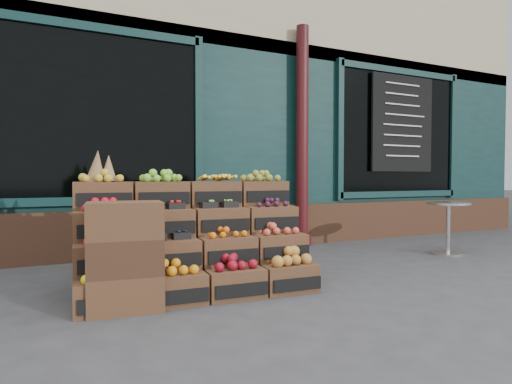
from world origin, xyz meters
name	(u,v)px	position (x,y,z in m)	size (l,w,h in m)	color
ground	(308,286)	(0.00, 0.00, 0.00)	(60.00, 60.00, 0.00)	#3B3B3D
shop_facade	(169,107)	(0.00, 5.11, 2.40)	(12.00, 6.24, 4.80)	#0C2928
crate_display	(192,246)	(-0.99, 0.39, 0.38)	(2.04, 1.08, 1.24)	#533420
spare_crates	(125,256)	(-1.63, 0.01, 0.41)	(0.59, 0.44, 0.82)	#533420
bistro_table	(448,222)	(2.52, 0.59, 0.42)	(0.54, 0.54, 0.68)	silver
shopkeeper	(77,178)	(-1.81, 2.89, 0.99)	(0.72, 0.47, 1.98)	#164E22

